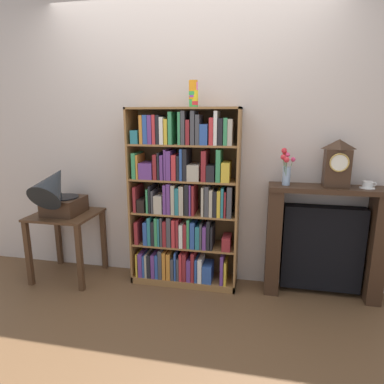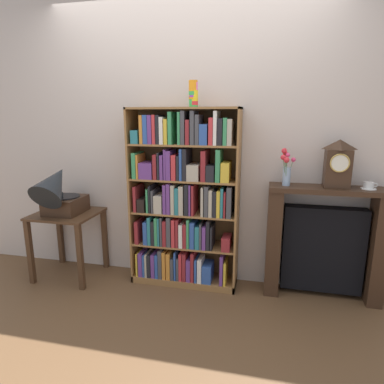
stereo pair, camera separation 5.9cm
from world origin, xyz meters
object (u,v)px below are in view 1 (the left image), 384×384
gramophone (57,192)px  bookshelf (183,204)px  fireplace_mantel (323,242)px  flower_vase (286,168)px  cup_stack (193,94)px  mantel_clock (337,163)px  teacup_with_saucer (368,185)px  side_table_left (66,228)px

gramophone → bookshelf: bearing=10.3°
fireplace_mantel → flower_vase: (-0.34, -0.03, 0.63)m
cup_stack → mantel_clock: cup_stack is taller
cup_stack → fireplace_mantel: size_ratio=0.22×
cup_stack → teacup_with_saucer: cup_stack is taller
side_table_left → teacup_with_saucer: bearing=2.9°
gramophone → flower_vase: (1.98, 0.21, 0.24)m
side_table_left → mantel_clock: 2.46m
bookshelf → flower_vase: (0.87, 0.01, 0.35)m
fireplace_mantel → mantel_clock: 0.68m
side_table_left → teacup_with_saucer: 2.66m
cup_stack → fireplace_mantel: cup_stack is taller
bookshelf → cup_stack: 0.95m
mantel_clock → teacup_with_saucer: 0.29m
mantel_clock → teacup_with_saucer: mantel_clock is taller
bookshelf → flower_vase: bookshelf is taller
teacup_with_saucer → bookshelf: bearing=-179.2°
side_table_left → gramophone: (-0.00, -0.09, 0.37)m
cup_stack → mantel_clock: size_ratio=0.55×
side_table_left → fireplace_mantel: bearing=3.7°
side_table_left → bookshelf: bearing=5.6°
mantel_clock → flower_vase: bearing=-178.9°
gramophone → flower_vase: size_ratio=1.74×
gramophone → teacup_with_saucer: size_ratio=4.34×
teacup_with_saucer → flower_vase: bearing=-179.1°
gramophone → teacup_with_saucer: gramophone is taller
cup_stack → fireplace_mantel: (1.11, 0.06, -1.22)m
bookshelf → teacup_with_saucer: size_ratio=12.90×
bookshelf → fireplace_mantel: (1.21, 0.04, -0.28)m
side_table_left → gramophone: size_ratio=1.18×
gramophone → fireplace_mantel: gramophone is taller
fireplace_mantel → flower_vase: bearing=-175.0°
cup_stack → flower_vase: 0.97m
cup_stack → flower_vase: size_ratio=0.68×
bookshelf → gramophone: 1.13m
bookshelf → gramophone: bookshelf is taller
gramophone → fireplace_mantel: size_ratio=0.56×
flower_vase → fireplace_mantel: bearing=5.0°
side_table_left → gramophone: 0.38m
mantel_clock → teacup_with_saucer: (0.24, 0.00, -0.17)m
bookshelf → flower_vase: size_ratio=5.17×
mantel_clock → gramophone: bearing=-174.7°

